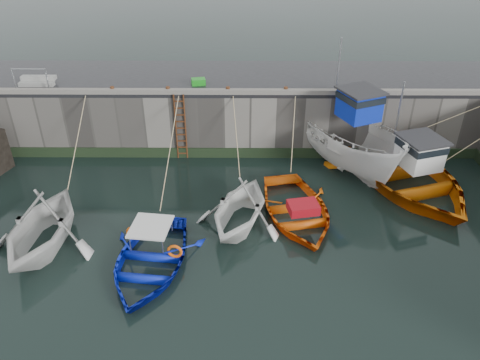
{
  "coord_description": "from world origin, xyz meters",
  "views": [
    {
      "loc": [
        0.87,
        -9.75,
        10.8
      ],
      "look_at": [
        0.77,
        5.92,
        1.2
      ],
      "focal_mm": 35.0,
      "sensor_mm": 36.0,
      "label": 1
    }
  ],
  "objects_px": {
    "boat_near_blue": "(150,266)",
    "bollard_e": "(357,90)",
    "bollard_d": "(286,90)",
    "boat_far_white": "(346,140)",
    "fish_crate": "(198,82)",
    "boat_near_white": "(47,246)",
    "bollard_c": "(228,90)",
    "boat_near_blacktrim": "(240,224)",
    "boat_near_navy": "(296,215)",
    "ladder": "(181,128)",
    "bollard_a": "(112,90)",
    "bollard_b": "(168,90)",
    "boat_far_orange": "(406,174)"
  },
  "relations": [
    {
      "from": "boat_near_blue",
      "to": "bollard_e",
      "type": "distance_m",
      "value": 11.95
    },
    {
      "from": "boat_near_blue",
      "to": "bollard_d",
      "type": "bearing_deg",
      "value": 64.47
    },
    {
      "from": "boat_far_white",
      "to": "fish_crate",
      "type": "xyz_separation_m",
      "value": [
        -6.81,
        1.93,
        2.09
      ]
    },
    {
      "from": "boat_far_white",
      "to": "bollard_d",
      "type": "bearing_deg",
      "value": 139.48
    },
    {
      "from": "boat_near_white",
      "to": "bollard_c",
      "type": "relative_size",
      "value": 16.63
    },
    {
      "from": "fish_crate",
      "to": "bollard_c",
      "type": "distance_m",
      "value": 1.77
    },
    {
      "from": "boat_far_white",
      "to": "boat_near_blacktrim",
      "type": "bearing_deg",
      "value": -158.84
    },
    {
      "from": "boat_near_navy",
      "to": "bollard_c",
      "type": "distance_m",
      "value": 6.62
    },
    {
      "from": "boat_near_white",
      "to": "boat_near_blacktrim",
      "type": "xyz_separation_m",
      "value": [
        6.95,
        1.31,
        0.0
      ]
    },
    {
      "from": "ladder",
      "to": "boat_near_blacktrim",
      "type": "relative_size",
      "value": 0.77
    },
    {
      "from": "boat_near_navy",
      "to": "fish_crate",
      "type": "distance_m",
      "value": 8.09
    },
    {
      "from": "boat_far_white",
      "to": "bollard_a",
      "type": "relative_size",
      "value": 28.7
    },
    {
      "from": "bollard_b",
      "to": "boat_near_blacktrim",
      "type": "bearing_deg",
      "value": -59.86
    },
    {
      "from": "bollard_b",
      "to": "bollard_e",
      "type": "relative_size",
      "value": 1.0
    },
    {
      "from": "boat_far_orange",
      "to": "bollard_d",
      "type": "distance_m",
      "value": 6.39
    },
    {
      "from": "boat_near_blacktrim",
      "to": "bollard_a",
      "type": "xyz_separation_m",
      "value": [
        -5.77,
        5.63,
        3.3
      ]
    },
    {
      "from": "ladder",
      "to": "bollard_b",
      "type": "height_order",
      "value": "bollard_b"
    },
    {
      "from": "boat_far_orange",
      "to": "bollard_c",
      "type": "bearing_deg",
      "value": 143.26
    },
    {
      "from": "boat_far_white",
      "to": "boat_far_orange",
      "type": "distance_m",
      "value": 3.01
    },
    {
      "from": "bollard_e",
      "to": "boat_near_blacktrim",
      "type": "bearing_deg",
      "value": -132.92
    },
    {
      "from": "ladder",
      "to": "bollard_c",
      "type": "xyz_separation_m",
      "value": [
        2.2,
        0.34,
        1.71
      ]
    },
    {
      "from": "boat_near_blacktrim",
      "to": "bollard_d",
      "type": "xyz_separation_m",
      "value": [
        2.03,
        5.63,
        3.3
      ]
    },
    {
      "from": "bollard_b",
      "to": "fish_crate",
      "type": "bearing_deg",
      "value": 39.81
    },
    {
      "from": "ladder",
      "to": "boat_near_white",
      "type": "distance_m",
      "value": 7.97
    },
    {
      "from": "bollard_b",
      "to": "bollard_e",
      "type": "bearing_deg",
      "value": 0.0
    },
    {
      "from": "boat_near_white",
      "to": "boat_far_white",
      "type": "bearing_deg",
      "value": 31.22
    },
    {
      "from": "boat_far_white",
      "to": "bollard_d",
      "type": "relative_size",
      "value": 28.7
    },
    {
      "from": "boat_near_blue",
      "to": "fish_crate",
      "type": "xyz_separation_m",
      "value": [
        1.06,
        9.04,
        3.3
      ]
    },
    {
      "from": "boat_near_blacktrim",
      "to": "fish_crate",
      "type": "relative_size",
      "value": 6.54
    },
    {
      "from": "boat_far_white",
      "to": "bollard_a",
      "type": "bearing_deg",
      "value": 151.89
    },
    {
      "from": "boat_near_blacktrim",
      "to": "ladder",
      "type": "bearing_deg",
      "value": 135.63
    },
    {
      "from": "bollard_c",
      "to": "bollard_d",
      "type": "xyz_separation_m",
      "value": [
        2.6,
        0.0,
        0.0
      ]
    },
    {
      "from": "boat_near_blue",
      "to": "fish_crate",
      "type": "height_order",
      "value": "fish_crate"
    },
    {
      "from": "boat_far_orange",
      "to": "bollard_a",
      "type": "bearing_deg",
      "value": 150.59
    },
    {
      "from": "boat_near_white",
      "to": "bollard_e",
      "type": "xyz_separation_m",
      "value": [
        12.18,
        6.94,
        3.3
      ]
    },
    {
      "from": "ladder",
      "to": "bollard_d",
      "type": "relative_size",
      "value": 11.43
    },
    {
      "from": "boat_near_white",
      "to": "bollard_b",
      "type": "distance_m",
      "value": 8.52
    },
    {
      "from": "fish_crate",
      "to": "bollard_a",
      "type": "xyz_separation_m",
      "value": [
        -3.79,
        -1.07,
        -0.0
      ]
    },
    {
      "from": "boat_near_white",
      "to": "bollard_b",
      "type": "xyz_separation_m",
      "value": [
        3.68,
        6.94,
        3.3
      ]
    },
    {
      "from": "bollard_b",
      "to": "bollard_c",
      "type": "xyz_separation_m",
      "value": [
        2.7,
        0.0,
        0.0
      ]
    },
    {
      "from": "ladder",
      "to": "boat_far_white",
      "type": "distance_m",
      "value": 7.62
    },
    {
      "from": "boat_near_navy",
      "to": "bollard_d",
      "type": "height_order",
      "value": "bollard_d"
    },
    {
      "from": "boat_near_blacktrim",
      "to": "bollard_a",
      "type": "bearing_deg",
      "value": 153.72
    },
    {
      "from": "ladder",
      "to": "fish_crate",
      "type": "bearing_deg",
      "value": 60.83
    },
    {
      "from": "boat_near_blacktrim",
      "to": "boat_near_navy",
      "type": "distance_m",
      "value": 2.28
    },
    {
      "from": "ladder",
      "to": "boat_far_white",
      "type": "xyz_separation_m",
      "value": [
        7.6,
        -0.52,
        -0.37
      ]
    },
    {
      "from": "fish_crate",
      "to": "bollard_d",
      "type": "relative_size",
      "value": 2.27
    },
    {
      "from": "bollard_d",
      "to": "boat_far_orange",
      "type": "bearing_deg",
      "value": -27.27
    },
    {
      "from": "boat_near_blue",
      "to": "bollard_a",
      "type": "distance_m",
      "value": 9.05
    },
    {
      "from": "boat_far_orange",
      "to": "bollard_a",
      "type": "xyz_separation_m",
      "value": [
        -12.91,
        2.63,
        2.79
      ]
    }
  ]
}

